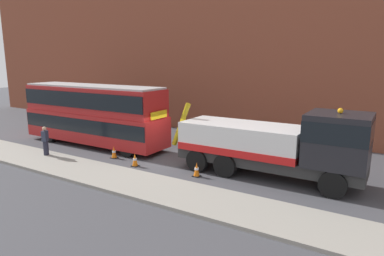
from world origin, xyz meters
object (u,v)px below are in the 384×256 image
Objects in this scene: traffic_cone_near_bus at (114,153)px; traffic_cone_midway at (135,160)px; pedestrian_onlooker at (45,141)px; traffic_cone_near_truck at (197,170)px; double_decker_bus at (93,112)px; recovery_tow_truck at (277,143)px.

traffic_cone_near_bus is 2.16m from traffic_cone_midway.
traffic_cone_near_truck is at bearing -17.60° from pedestrian_onlooker.
double_decker_bus is 6.47× the size of pedestrian_onlooker.
pedestrian_onlooker is at bearing -168.94° from traffic_cone_near_truck.
recovery_tow_truck is 7.56m from traffic_cone_midway.
traffic_cone_near_truck is (3.70, 0.36, 0.00)m from traffic_cone_midway.
double_decker_bus is 3.86m from pedestrian_onlooker.
recovery_tow_truck is 5.93× the size of pedestrian_onlooker.
double_decker_bus is at bearing 168.81° from traffic_cone_near_truck.
pedestrian_onlooker is at bearing -164.34° from recovery_tow_truck.
traffic_cone_near_truck is (9.33, 1.82, -0.64)m from pedestrian_onlooker.
double_decker_bus is 15.36× the size of traffic_cone_midway.
double_decker_bus is at bearing 179.66° from recovery_tow_truck.
traffic_cone_near_truck is at bearing -152.04° from recovery_tow_truck.
traffic_cone_near_bus is at bearing 0.87° from pedestrian_onlooker.
double_decker_bus is 15.36× the size of traffic_cone_near_truck.
recovery_tow_truck is at bearing -12.65° from pedestrian_onlooker.
pedestrian_onlooker is 2.38× the size of traffic_cone_midway.
pedestrian_onlooker is at bearing -92.08° from double_decker_bus.
recovery_tow_truck is 4.10m from traffic_cone_near_truck.
traffic_cone_near_bus is 5.79m from traffic_cone_near_truck.
traffic_cone_near_truck is (-3.39, -1.83, -1.42)m from recovery_tow_truck.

